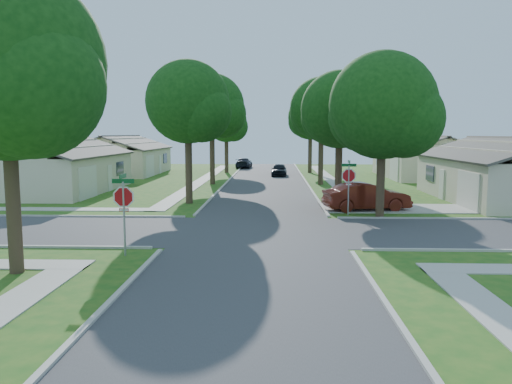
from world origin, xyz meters
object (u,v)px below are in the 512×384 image
object	(u,v)px
tree_w_far	(227,124)
tree_ne_corner	(384,111)
house_nw_far	(122,160)
car_curb_east	(279,170)
stop_sign_sw	(124,200)
tree_w_mid	(212,109)
car_curb_west	(244,163)
stop_sign_ne	(349,178)
tree_sw_corner	(8,72)
house_ne_near	(507,178)
tree_e_near	(340,113)
house_nw_near	(55,172)
tree_w_near	(189,106)
house_ne_far	(425,162)
tree_e_far	(311,119)
tree_e_mid	(322,112)
car_driveway	(367,197)

from	to	relation	value
tree_w_far	tree_ne_corner	xyz separation A→B (m)	(11.01, -29.80, 0.09)
house_nw_far	car_curb_east	bearing A→B (deg)	-7.09
stop_sign_sw	tree_w_mid	distance (m)	26.09
tree_ne_corner	car_curb_west	xyz separation A→B (m)	(-9.56, 37.43, -4.95)
tree_w_mid	tree_ne_corner	bearing A→B (deg)	-56.78
stop_sign_sw	car_curb_west	bearing A→B (deg)	88.15
stop_sign_ne	tree_w_mid	size ratio (longest dim) A/B	0.31
stop_sign_sw	tree_w_mid	world-z (taller)	tree_w_mid
tree_w_far	tree_sw_corner	bearing A→B (deg)	-93.89
stop_sign_ne	house_ne_near	size ratio (longest dim) A/B	0.22
car_curb_east	house_ne_near	bearing A→B (deg)	-48.74
stop_sign_ne	tree_e_near	bearing A→B (deg)	89.32
house_nw_near	house_nw_far	world-z (taller)	same
tree_w_near	house_nw_far	world-z (taller)	tree_w_near
tree_ne_corner	house_nw_near	world-z (taller)	tree_ne_corner
tree_ne_corner	house_nw_far	distance (m)	35.90
tree_w_mid	house_ne_far	size ratio (longest dim) A/B	0.70
tree_w_near	tree_w_mid	size ratio (longest dim) A/B	0.94
stop_sign_sw	tree_e_far	xyz separation A→B (m)	(9.45, 38.71, 3.95)
stop_sign_ne	house_ne_far	size ratio (longest dim) A/B	0.22
tree_ne_corner	car_curb_west	bearing A→B (deg)	104.33
tree_e_mid	car_curb_east	size ratio (longest dim) A/B	2.43
tree_w_mid	tree_sw_corner	world-z (taller)	tree_w_mid
tree_e_far	tree_ne_corner	bearing A→B (deg)	-86.91
tree_e_far	tree_sw_corner	size ratio (longest dim) A/B	0.91
tree_ne_corner	house_ne_far	distance (m)	26.91
tree_w_far	tree_e_near	bearing A→B (deg)	-69.39
tree_sw_corner	car_curb_west	xyz separation A→B (m)	(4.24, 48.63, -5.62)
tree_e_mid	stop_sign_sw	bearing A→B (deg)	-110.20
house_ne_far	house_nw_near	xyz separation A→B (m)	(-31.98, -14.00, 0.00)
house_nw_near	car_curb_west	bearing A→B (deg)	64.35
house_nw_far	tree_w_near	bearing A→B (deg)	-63.73
stop_sign_ne	tree_sw_corner	xyz separation A→B (m)	(-12.14, -11.69, 4.23)
tree_w_near	tree_sw_corner	bearing A→B (deg)	-99.90
house_nw_far	tree_sw_corner	bearing A→B (deg)	-77.62
stop_sign_ne	tree_e_far	size ratio (longest dim) A/B	0.34
tree_w_far	tree_ne_corner	bearing A→B (deg)	-69.72
tree_e_near	car_curb_west	bearing A→B (deg)	103.69
tree_e_far	tree_w_mid	size ratio (longest dim) A/B	0.91
tree_e_mid	tree_w_near	distance (m)	15.25
house_ne_far	house_nw_far	xyz separation A→B (m)	(-31.98, 3.00, 0.00)
tree_w_mid	car_driveway	distance (m)	18.95
house_ne_far	house_nw_far	distance (m)	32.12
tree_e_near	house_ne_near	distance (m)	12.14
stop_sign_sw	tree_sw_corner	size ratio (longest dim) A/B	0.31
house_nw_near	tree_e_mid	bearing A→B (deg)	16.15
tree_w_near	tree_ne_corner	size ratio (longest dim) A/B	1.04
tree_w_near	tree_w_far	world-z (taller)	tree_w_near
tree_w_mid	house_nw_far	world-z (taller)	tree_w_mid
tree_e_far	house_nw_far	distance (m)	21.31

